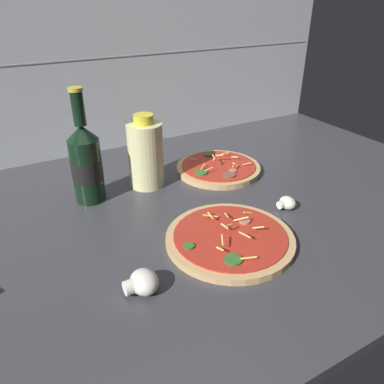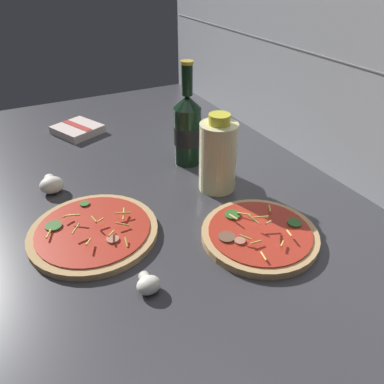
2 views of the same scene
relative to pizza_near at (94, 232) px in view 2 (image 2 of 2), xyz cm
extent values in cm
cube|color=#38383D|center=(-5.01, 14.79, -2.08)|extent=(160.00, 90.00, 2.50)
cube|color=silver|center=(-5.01, 60.29, 26.67)|extent=(160.00, 1.00, 60.00)
cube|color=gray|center=(-5.01, 59.74, 26.67)|extent=(156.80, 0.16, 0.30)
cylinder|color=tan|center=(0.02, 0.02, -0.14)|extent=(25.81, 25.81, 1.39)
cylinder|color=#B22D1E|center=(0.02, 0.02, 0.71)|extent=(22.71, 22.71, 0.30)
cylinder|color=#336628|center=(-4.08, -6.87, 1.06)|extent=(3.33, 3.33, 0.40)
cylinder|color=#336628|center=(-9.03, 0.58, 1.06)|extent=(2.07, 2.07, 0.40)
cylinder|color=#B7755B|center=(5.38, 2.47, 1.06)|extent=(2.42, 2.42, 0.40)
cylinder|color=#EFCC56|center=(-1.59, -8.14, 1.37)|extent=(2.86, 1.61, 0.60)
cylinder|color=#EFCC56|center=(5.31, -2.06, 2.08)|extent=(2.12, 1.56, 0.76)
cylinder|color=#EFCC56|center=(-0.22, 1.63, 2.04)|extent=(0.88, 1.97, 0.65)
cylinder|color=#EFCC56|center=(-0.17, 0.50, 2.86)|extent=(2.02, 0.85, 0.70)
cylinder|color=#EFCC56|center=(4.48, 2.55, 1.80)|extent=(2.78, 2.05, 1.39)
cylinder|color=#EFCC56|center=(-0.52, 6.70, 1.82)|extent=(3.12, 1.60, 1.01)
cylinder|color=#EFCC56|center=(0.99, -3.34, 2.59)|extent=(1.85, 2.11, 1.10)
cylinder|color=#EFCC56|center=(7.64, 4.43, 1.32)|extent=(2.17, 0.61, 1.04)
cylinder|color=#EFCC56|center=(-0.56, 6.58, 2.05)|extent=(1.03, 3.18, 0.72)
cylinder|color=#EFCC56|center=(-4.55, -4.03, 1.94)|extent=(0.82, 1.86, 0.58)
cylinder|color=#EFCC56|center=(2.66, 5.31, 1.81)|extent=(1.39, 2.66, 1.16)
cylinder|color=#EFCC56|center=(-3.64, -2.66, 2.61)|extent=(1.68, 2.52, 0.70)
cylinder|color=tan|center=(16.14, 29.13, -0.06)|extent=(23.20, 23.20, 1.54)
cylinder|color=#B22D1E|center=(16.14, 29.13, 0.86)|extent=(20.42, 20.42, 0.30)
cylinder|color=#336628|center=(17.49, 36.69, 1.21)|extent=(2.91, 2.91, 0.40)
cylinder|color=#336628|center=(9.39, 27.01, 1.21)|extent=(3.32, 3.32, 0.40)
cylinder|color=brown|center=(14.99, 22.13, 1.21)|extent=(3.30, 3.30, 0.40)
cylinder|color=#B7755B|center=(17.14, 23.72, 1.21)|extent=(2.14, 2.14, 0.40)
cylinder|color=#EFCC56|center=(19.39, 25.74, 1.82)|extent=(0.49, 2.31, 0.45)
cylinder|color=#EFCC56|center=(17.14, 30.16, 3.35)|extent=(1.54, 2.42, 1.15)
cylinder|color=#EFCC56|center=(11.48, 34.95, 1.58)|extent=(2.19, 1.52, 0.41)
cylinder|color=#EFCC56|center=(11.15, 26.01, 2.19)|extent=(2.49, 0.66, 0.65)
cylinder|color=#EFCC56|center=(14.96, 29.70, 3.37)|extent=(1.46, 3.21, 0.38)
cylinder|color=#EFCC56|center=(14.86, 28.30, 3.19)|extent=(2.68, 1.33, 1.17)
cylinder|color=#EFCC56|center=(22.09, 29.77, 1.89)|extent=(1.45, 1.73, 0.49)
cylinder|color=#EFCC56|center=(17.89, 24.35, 2.44)|extent=(2.11, 1.82, 0.70)
cylinder|color=#EFCC56|center=(22.84, 25.01, 1.48)|extent=(2.53, 1.01, 0.61)
cylinder|color=#EFCC56|center=(10.90, 28.77, 1.85)|extent=(2.53, 2.13, 0.69)
cylinder|color=#EFCC56|center=(20.61, 32.57, 2.30)|extent=(2.03, 0.86, 0.51)
cylinder|color=black|center=(-19.26, 30.96, 6.78)|extent=(7.11, 7.11, 15.22)
cone|color=black|center=(-19.26, 30.96, 16.05)|extent=(7.11, 7.11, 3.33)
cylinder|color=black|center=(-19.26, 30.96, 21.43)|extent=(2.70, 2.70, 7.41)
cylinder|color=gold|center=(-19.26, 30.96, 25.53)|extent=(3.11, 3.11, 0.80)
cylinder|color=black|center=(-19.26, 30.96, 7.08)|extent=(7.18, 7.18, 4.87)
cylinder|color=beige|center=(-4.32, 31.31, 7.37)|extent=(8.79, 8.79, 16.39)
cylinder|color=yellow|center=(-4.32, 31.31, 16.68)|extent=(4.84, 4.84, 2.24)
cylinder|color=white|center=(17.40, 4.36, 0.62)|extent=(1.87, 1.87, 1.87)
ellipsoid|color=silver|center=(19.06, 4.36, 0.62)|extent=(3.53, 4.15, 2.91)
cylinder|color=white|center=(-22.56, -4.42, 1.12)|extent=(2.50, 2.50, 2.50)
ellipsoid|color=silver|center=(-20.34, -4.42, 1.12)|extent=(4.73, 5.57, 3.90)
cube|color=beige|center=(-52.38, 8.81, 0.37)|extent=(16.60, 16.16, 2.40)
cube|color=#B73833|center=(-52.38, 8.81, 1.65)|extent=(11.97, 6.99, 0.16)
camera|label=1|loc=(-36.72, -49.65, 43.97)|focal=35.00mm
camera|label=2|loc=(61.48, -9.41, 47.41)|focal=35.00mm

